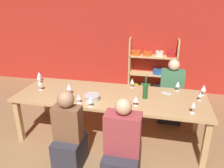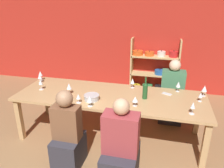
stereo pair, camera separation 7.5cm
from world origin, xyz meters
name	(u,v)px [view 1 (the left image)]	position (x,y,z in m)	size (l,w,h in m)	color
wall_back_red	(132,35)	(0.00, 3.83, 1.35)	(8.80, 0.06, 2.70)	red
shelf_unit	(154,71)	(0.59, 3.63, 0.53)	(1.14, 0.30, 1.32)	tan
dining_table	(111,99)	(0.00, 1.55, 0.69)	(2.98, 1.03, 0.76)	tan
mixing_bowl	(92,97)	(-0.23, 1.31, 0.81)	(0.23, 0.23, 0.09)	#B7BABC
wine_bottle_green	(145,90)	(0.54, 1.56, 0.89)	(0.08, 0.08, 0.35)	#1E4C23
wine_glass_white_a	(40,83)	(-1.18, 1.49, 0.88)	(0.07, 0.07, 0.17)	white
wine_glass_red_a	(132,81)	(0.29, 1.94, 0.88)	(0.07, 0.07, 0.17)	white
wine_glass_red_b	(204,88)	(1.43, 1.87, 0.88)	(0.08, 0.08, 0.18)	white
wine_glass_red_c	(39,74)	(-1.42, 1.88, 0.89)	(0.08, 0.08, 0.18)	white
wine_glass_red_d	(200,94)	(1.35, 1.66, 0.86)	(0.06, 0.06, 0.14)	white
wine_glass_empty_a	(178,84)	(1.04, 1.96, 0.88)	(0.08, 0.08, 0.17)	white
wine_glass_white_b	(39,77)	(-1.37, 1.78, 0.87)	(0.08, 0.08, 0.16)	white
wine_glass_empty_b	(194,105)	(1.20, 1.23, 0.88)	(0.07, 0.07, 0.17)	white
wine_glass_white_c	(136,99)	(0.43, 1.28, 0.86)	(0.08, 0.08, 0.14)	white
wine_glass_white_d	(69,87)	(-0.65, 1.44, 0.89)	(0.08, 0.08, 0.18)	white
wine_glass_red_e	(90,100)	(-0.18, 1.11, 0.86)	(0.08, 0.08, 0.15)	white
wine_glass_red_f	(79,97)	(-0.38, 1.17, 0.86)	(0.07, 0.07, 0.14)	white
cell_phone	(167,93)	(0.87, 1.81, 0.76)	(0.17, 0.13, 0.01)	silver
person_near_a	(122,152)	(0.36, 0.67, 0.41)	(0.43, 0.54, 1.14)	#2D2D38
person_far_a	(170,98)	(0.97, 2.38, 0.43)	(0.42, 0.52, 1.18)	#2D2D38
person_near_b	(69,139)	(-0.38, 0.75, 0.42)	(0.36, 0.45, 1.13)	#2D2D38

